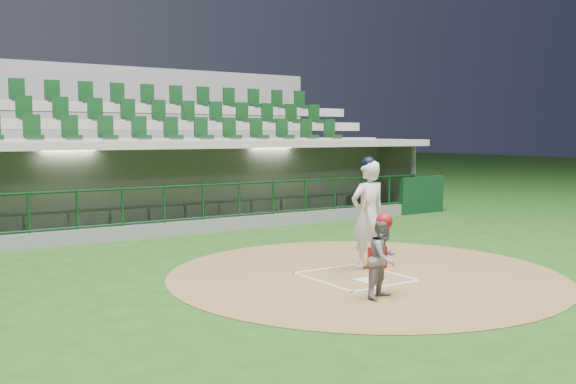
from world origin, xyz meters
name	(u,v)px	position (x,y,z in m)	size (l,w,h in m)	color
ground	(345,274)	(0.00, 0.00, 0.00)	(120.00, 120.00, 0.00)	#194112
dirt_circle	(365,274)	(0.30, -0.20, 0.01)	(7.20, 7.20, 0.01)	brown
home_plate	(370,280)	(0.00, -0.70, 0.02)	(0.43, 0.43, 0.02)	silver
batter_box_chalk	(355,276)	(0.00, -0.30, 0.02)	(1.55, 1.80, 0.01)	white
dugout_structure	(178,191)	(0.09, 7.80, 0.97)	(16.40, 3.70, 3.00)	gray
seating_deck	(136,170)	(0.00, 10.91, 1.42)	(17.00, 6.72, 5.15)	gray
batter	(368,213)	(0.67, 0.15, 1.07)	(0.92, 0.90, 2.13)	silver
catcher	(384,256)	(-0.56, -1.68, 0.66)	(0.73, 0.64, 1.33)	gray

